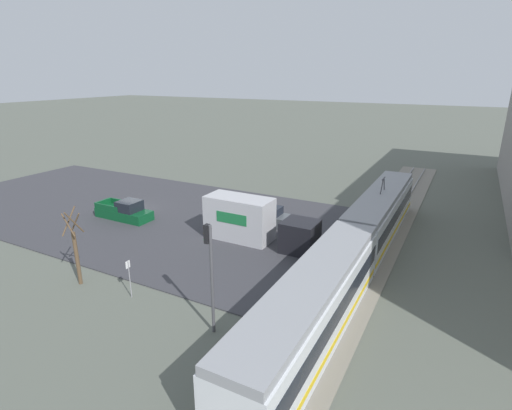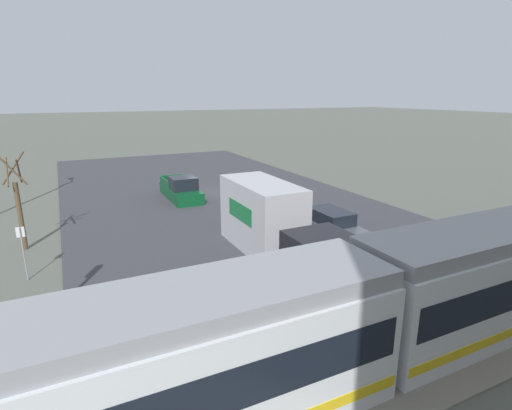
# 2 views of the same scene
# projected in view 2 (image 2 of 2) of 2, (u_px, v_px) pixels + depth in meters

# --- Properties ---
(ground_plane) EXTENTS (320.00, 320.00, 0.00)m
(ground_plane) POSITION_uv_depth(u_px,v_px,m) (206.00, 194.00, 31.73)
(ground_plane) COLOR #565B51
(road_surface) EXTENTS (21.06, 44.25, 0.08)m
(road_surface) POSITION_uv_depth(u_px,v_px,m) (206.00, 193.00, 31.71)
(road_surface) COLOR #38383D
(road_surface) RESTS_ON ground
(rail_bed) EXTENTS (64.24, 4.40, 0.22)m
(rail_bed) POSITION_uv_depth(u_px,v_px,m) (432.00, 341.00, 12.75)
(rail_bed) COLOR gray
(rail_bed) RESTS_ON ground
(light_rail_tram) EXTENTS (30.90, 2.75, 4.67)m
(light_rail_tram) POSITION_uv_depth(u_px,v_px,m) (369.00, 312.00, 11.11)
(light_rail_tram) COLOR silver
(light_rail_tram) RESTS_ON ground
(box_truck) EXTENTS (2.42, 9.05, 3.41)m
(box_truck) POSITION_uv_depth(u_px,v_px,m) (274.00, 225.00, 18.99)
(box_truck) COLOR black
(box_truck) RESTS_ON ground
(pickup_truck) EXTENTS (1.96, 5.39, 1.76)m
(pickup_truck) POSITION_uv_depth(u_px,v_px,m) (181.00, 190.00, 29.83)
(pickup_truck) COLOR #0C4723
(pickup_truck) RESTS_ON ground
(sedan_car_0) EXTENTS (1.81, 4.72, 1.61)m
(sedan_car_0) POSITION_uv_depth(u_px,v_px,m) (330.00, 227.00, 21.53)
(sedan_car_0) COLOR #4C5156
(sedan_car_0) RESTS_ON ground
(street_tree) EXTENTS (1.17, 0.97, 4.97)m
(street_tree) POSITION_uv_depth(u_px,v_px,m) (19.00, 207.00, 19.82)
(street_tree) COLOR brown
(street_tree) RESTS_ON ground
(no_parking_sign) EXTENTS (0.32, 0.08, 2.37)m
(no_parking_sign) POSITION_uv_depth(u_px,v_px,m) (23.00, 248.00, 16.68)
(no_parking_sign) COLOR gray
(no_parking_sign) RESTS_ON ground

